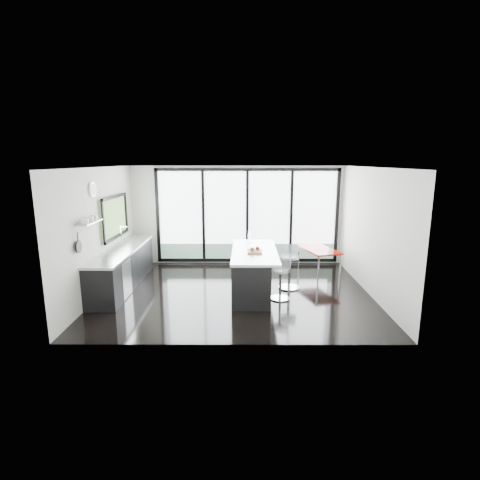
{
  "coord_description": "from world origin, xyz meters",
  "views": [
    {
      "loc": [
        0.13,
        -8.1,
        2.94
      ],
      "look_at": [
        0.1,
        0.3,
        1.15
      ],
      "focal_mm": 28.0,
      "sensor_mm": 36.0,
      "label": 1
    }
  ],
  "objects_px": {
    "red_table": "(319,261)",
    "bar_stool_far": "(289,272)",
    "bar_stool_near": "(280,284)",
    "island": "(251,271)"
  },
  "relations": [
    {
      "from": "island",
      "to": "bar_stool_near",
      "type": "bearing_deg",
      "value": -36.65
    },
    {
      "from": "bar_stool_near",
      "to": "island",
      "type": "bearing_deg",
      "value": 165.98
    },
    {
      "from": "bar_stool_near",
      "to": "bar_stool_far",
      "type": "height_order",
      "value": "bar_stool_far"
    },
    {
      "from": "red_table",
      "to": "bar_stool_far",
      "type": "bearing_deg",
      "value": -128.05
    },
    {
      "from": "island",
      "to": "bar_stool_far",
      "type": "distance_m",
      "value": 0.94
    },
    {
      "from": "bar_stool_far",
      "to": "island",
      "type": "bearing_deg",
      "value": -156.16
    },
    {
      "from": "island",
      "to": "red_table",
      "type": "height_order",
      "value": "island"
    },
    {
      "from": "bar_stool_near",
      "to": "red_table",
      "type": "relative_size",
      "value": 0.54
    },
    {
      "from": "island",
      "to": "bar_stool_far",
      "type": "xyz_separation_m",
      "value": [
        0.9,
        0.24,
        -0.1
      ]
    },
    {
      "from": "bar_stool_near",
      "to": "bar_stool_far",
      "type": "relative_size",
      "value": 0.86
    }
  ]
}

